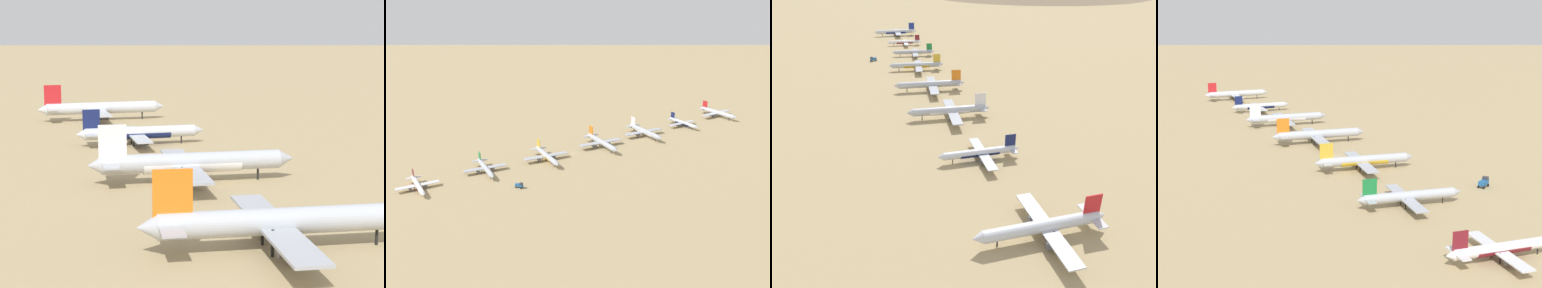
# 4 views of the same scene
# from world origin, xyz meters

# --- Properties ---
(ground_plane) EXTENTS (2154.86, 2154.86, 0.00)m
(ground_plane) POSITION_xyz_m (0.00, 0.00, 0.00)
(ground_plane) COLOR tan
(parked_jet_1) EXTENTS (35.67, 29.12, 10.29)m
(parked_jet_1) POSITION_xyz_m (-8.58, -125.44, 3.43)
(parked_jet_1) COLOR white
(parked_jet_1) RESTS_ON ground
(parked_jet_2) EXTENTS (38.83, 31.81, 11.26)m
(parked_jet_2) POSITION_xyz_m (-7.85, -75.57, 3.79)
(parked_jet_2) COLOR #B2B7C1
(parked_jet_2) RESTS_ON ground
(parked_jet_3) EXTENTS (43.87, 35.93, 12.72)m
(parked_jet_3) POSITION_xyz_m (0.14, -26.78, 4.23)
(parked_jet_3) COLOR #B2B7C1
(parked_jet_3) RESTS_ON ground
(parked_jet_4) EXTENTS (48.14, 39.37, 13.92)m
(parked_jet_4) POSITION_xyz_m (2.46, 27.19, 4.69)
(parked_jet_4) COLOR #B2B7C1
(parked_jet_4) RESTS_ON ground
(parked_jet_5) EXTENTS (47.57, 38.85, 13.74)m
(parked_jet_5) POSITION_xyz_m (4.00, 77.00, 4.57)
(parked_jet_5) COLOR #B2B7C1
(parked_jet_5) RESTS_ON ground
(parked_jet_6) EXTENTS (38.10, 31.00, 10.98)m
(parked_jet_6) POSITION_xyz_m (5.35, 127.62, 3.65)
(parked_jet_6) COLOR silver
(parked_jet_6) RESTS_ON ground
(parked_jet_7) EXTENTS (46.41, 37.71, 13.38)m
(parked_jet_7) POSITION_xyz_m (4.81, 181.77, 4.51)
(parked_jet_7) COLOR silver
(parked_jet_7) RESTS_ON ground
(service_truck) EXTENTS (5.70, 4.68, 3.90)m
(service_truck) POSITION_xyz_m (30.48, -69.33, 2.08)
(service_truck) COLOR #1E5999
(service_truck) RESTS_ON ground
(desert_hill_2) EXTENTS (290.69, 290.69, 70.12)m
(desert_hill_2) POSITION_xyz_m (-438.44, 865.49, 35.06)
(desert_hill_2) COLOR #70604C
(desert_hill_2) RESTS_ON ground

